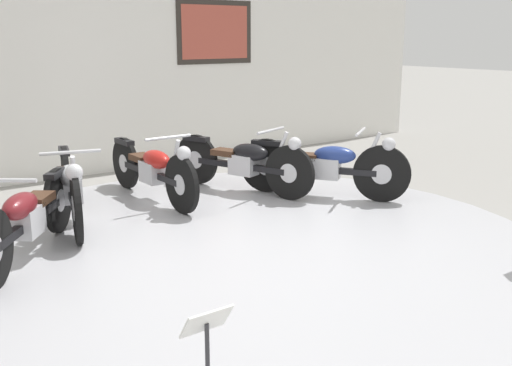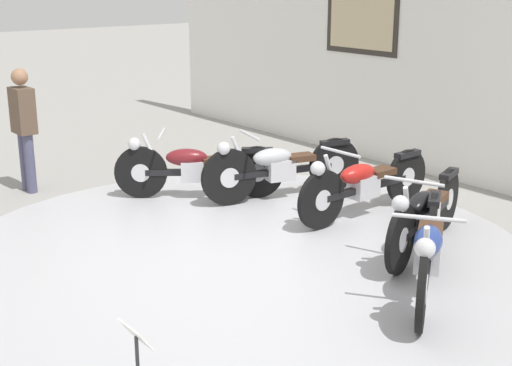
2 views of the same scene
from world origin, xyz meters
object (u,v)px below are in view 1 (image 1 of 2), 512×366
Objects in this scene: motorcycle_blue at (326,164)px; info_placard_front_left at (207,334)px; motorcycle_black at (244,161)px; motorcycle_silver at (70,185)px; motorcycle_red at (153,168)px; motorcycle_maroon at (26,216)px.

motorcycle_blue is 3.25× the size of info_placard_front_left.
info_placard_front_left is (-2.56, -3.33, -0.01)m from motorcycle_black.
motorcycle_blue is (2.71, -0.75, -0.00)m from motorcycle_silver.
motorcycle_black reaches higher than motorcycle_red.
motorcycle_red is 1.05× the size of motorcycle_black.
motorcycle_blue is (1.67, -1.04, 0.01)m from motorcycle_red.
motorcycle_maroon is 3.35m from motorcycle_blue.
motorcycle_blue reaches higher than info_placard_front_left.
motorcycle_silver is at bearing 179.98° from motorcycle_black.
motorcycle_silver is 2.08m from motorcycle_black.
motorcycle_silver is at bearing 164.54° from motorcycle_blue.
motorcycle_black is at bearing 15.41° from motorcycle_maroon.
motorcycle_blue reaches higher than motorcycle_black.
info_placard_front_left is at bearing -127.57° from motorcycle_black.
motorcycle_blue is at bearing 38.99° from info_placard_front_left.
motorcycle_red is 3.85× the size of info_placard_front_left.
motorcycle_maroon is at bearing -148.26° from motorcycle_red.
motorcycle_maroon is 3.08× the size of info_placard_front_left.
info_placard_front_left is (-0.48, -3.33, -0.02)m from motorcycle_silver.
motorcycle_maroon is 0.80× the size of motorcycle_red.
motorcycle_black is 1.13× the size of motorcycle_blue.
motorcycle_silver reaches higher than motorcycle_blue.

